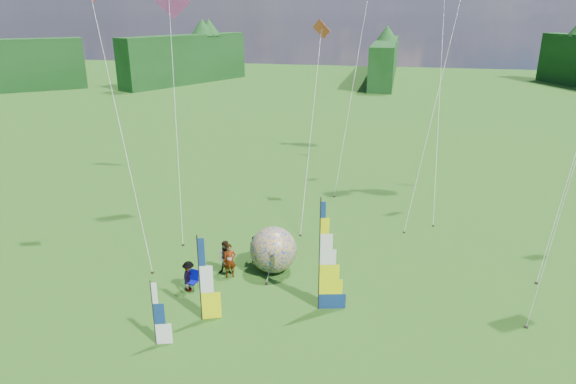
% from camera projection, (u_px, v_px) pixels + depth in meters
% --- Properties ---
extents(ground, '(220.00, 220.00, 0.00)m').
position_uv_depth(ground, '(291.00, 358.00, 20.27)').
color(ground, '#2C4A12').
rests_on(ground, ground).
extents(treeline_ring, '(210.00, 210.00, 8.00)m').
position_uv_depth(treeline_ring, '(291.00, 268.00, 18.92)').
color(treeline_ring, '#1A461C').
rests_on(treeline_ring, ground).
extents(feather_banner_main, '(1.40, 0.44, 5.27)m').
position_uv_depth(feather_banner_main, '(319.00, 257.00, 22.71)').
color(feather_banner_main, navy).
rests_on(feather_banner_main, ground).
extents(side_banner_left, '(1.05, 0.48, 3.96)m').
position_uv_depth(side_banner_left, '(200.00, 280.00, 22.12)').
color(side_banner_left, '#EAEE05').
rests_on(side_banner_left, ground).
extents(side_banner_far, '(0.85, 0.37, 2.87)m').
position_uv_depth(side_banner_far, '(153.00, 314.00, 20.61)').
color(side_banner_far, white).
rests_on(side_banner_far, ground).
extents(bol_inflatable, '(2.87, 2.87, 2.44)m').
position_uv_depth(bol_inflatable, '(273.00, 250.00, 26.60)').
color(bol_inflatable, '#002893').
rests_on(bol_inflatable, ground).
extents(spectator_a, '(0.79, 0.67, 1.82)m').
position_uv_depth(spectator_a, '(230.00, 261.00, 26.12)').
color(spectator_a, '#66594C').
rests_on(spectator_a, ground).
extents(spectator_b, '(0.94, 0.56, 1.83)m').
position_uv_depth(spectator_b, '(226.00, 258.00, 26.44)').
color(spectator_b, '#66594C').
rests_on(spectator_b, ground).
extents(spectator_c, '(0.45, 1.04, 1.57)m').
position_uv_depth(spectator_c, '(189.00, 276.00, 24.85)').
color(spectator_c, '#66594C').
rests_on(spectator_c, ground).
extents(spectator_d, '(0.92, 0.95, 1.60)m').
position_uv_depth(spectator_d, '(254.00, 250.00, 27.52)').
color(spectator_d, '#66594C').
rests_on(spectator_d, ground).
extents(camp_chair, '(0.65, 0.65, 0.99)m').
position_uv_depth(camp_chair, '(192.00, 281.00, 25.05)').
color(camp_chair, '#020573').
rests_on(camp_chair, ground).
extents(kite_whale, '(4.13, 13.88, 17.39)m').
position_uv_depth(kite_whale, '(441.00, 77.00, 34.40)').
color(kite_whale, black).
rests_on(kite_whale, ground).
extents(kite_rainbow_delta, '(10.01, 12.89, 15.79)m').
position_uv_depth(kite_rainbow_delta, '(174.00, 99.00, 30.75)').
color(kite_rainbow_delta, '#E73000').
rests_on(kite_rainbow_delta, ground).
extents(small_kite_red, '(6.35, 11.94, 12.80)m').
position_uv_depth(small_kite_red, '(312.00, 116.00, 33.33)').
color(small_kite_red, '#E74E2E').
rests_on(small_kite_red, ground).
extents(small_kite_orange, '(8.90, 11.51, 17.37)m').
position_uv_depth(small_kite_orange, '(439.00, 82.00, 31.95)').
color(small_kite_orange, orange).
rests_on(small_kite_orange, ground).
extents(small_kite_pink, '(8.59, 9.09, 15.31)m').
position_uv_depth(small_kite_pink, '(119.00, 115.00, 27.47)').
color(small_kite_pink, '#E74372').
rests_on(small_kite_pink, ground).
extents(small_kite_green, '(7.42, 11.25, 17.44)m').
position_uv_depth(small_kite_green, '(355.00, 69.00, 38.42)').
color(small_kite_green, green).
rests_on(small_kite_green, ground).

